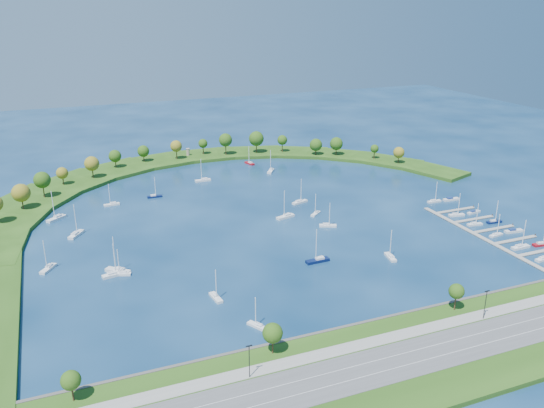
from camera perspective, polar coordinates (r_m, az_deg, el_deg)
name	(u,v)px	position (r m, az deg, el deg)	size (l,w,h in m)	color
ground	(266,216)	(270.78, -0.59, -1.26)	(700.00, 700.00, 0.00)	#072343
south_shoreline	(420,354)	(174.45, 14.84, -14.56)	(420.00, 43.10, 11.60)	#234512
breakwater	(151,196)	(303.39, -12.17, 0.84)	(286.74, 247.64, 2.00)	#234512
breakwater_trees	(192,156)	(341.87, -8.14, 4.88)	(236.01, 91.57, 14.67)	#382314
harbor_tower	(188,152)	(374.96, -8.54, 5.27)	(2.60, 2.60, 4.74)	gray
dock_system	(496,236)	(266.90, 21.84, -3.02)	(24.28, 82.00, 1.60)	gray
moored_boat_0	(56,218)	(285.36, -21.07, -1.31)	(9.51, 8.53, 14.72)	silver
moored_boat_1	(257,325)	(182.53, -1.51, -12.18)	(5.26, 7.18, 10.48)	silver
moored_boat_2	(48,268)	(234.38, -21.79, -6.04)	(6.79, 8.50, 12.66)	silver
moored_boat_3	(390,256)	(232.15, 11.96, -5.22)	(3.81, 8.48, 12.04)	silver
moored_boat_4	(300,201)	(288.46, 2.84, 0.26)	(9.17, 4.97, 12.98)	silver
moored_boat_5	(318,260)	(224.85, 4.68, -5.67)	(9.83, 3.09, 14.32)	#0A153E
moored_boat_6	(121,273)	(221.43, -15.08, -6.79)	(7.61, 4.40, 10.79)	silver
moored_boat_7	(114,274)	(221.46, -15.79, -6.84)	(9.26, 4.14, 13.16)	silver
moored_boat_8	(328,225)	(259.56, 5.68, -2.12)	(8.14, 5.22, 11.64)	silver
moored_boat_9	(76,234)	(262.95, -19.29, -2.88)	(7.79, 9.65, 14.42)	silver
moored_boat_10	(271,170)	(341.59, -0.11, 3.44)	(7.52, 9.15, 13.73)	silver
moored_boat_11	(118,270)	(223.88, -15.38, -6.48)	(9.35, 8.76, 14.73)	silver
moored_boat_12	(286,216)	(268.63, 1.39, -1.23)	(9.88, 5.04, 13.98)	silver
moored_boat_13	(154,196)	(303.09, -11.86, 0.82)	(7.79, 2.38, 11.36)	#0A153E
moored_boat_14	(112,204)	(296.29, -15.98, 0.02)	(8.02, 2.81, 11.57)	silver
moored_boat_15	(250,163)	(358.46, -2.28, 4.21)	(4.57, 8.31, 11.77)	maroon
moored_boat_16	(316,213)	(273.49, 4.47, -0.91)	(7.03, 6.26, 10.85)	silver
moored_boat_17	(203,180)	(325.92, -7.03, 2.47)	(9.13, 2.69, 13.36)	silver
moored_boat_18	(216,297)	(199.01, -5.74, -9.34)	(3.13, 8.07, 11.56)	silver
docked_boat_0	(544,258)	(250.64, 25.91, -4.97)	(8.21, 3.00, 11.81)	silver
docked_boat_2	(521,246)	(258.07, 23.95, -3.96)	(8.71, 2.69, 12.70)	silver
docked_boat_3	(542,244)	(264.73, 25.73, -3.65)	(8.27, 3.27, 11.83)	maroon
docked_boat_4	(496,234)	(267.15, 21.83, -2.87)	(7.27, 3.04, 10.36)	silver
docked_boat_5	(514,231)	(274.59, 23.35, -2.53)	(8.86, 3.28, 1.77)	silver
docked_boat_6	(475,224)	(276.31, 19.92, -1.88)	(7.53, 2.98, 10.77)	silver
docked_boat_7	(494,221)	(282.49, 21.65, -1.63)	(7.65, 2.63, 11.06)	#0A153E
docked_boat_8	(456,214)	(285.19, 18.25, -1.00)	(8.14, 3.54, 11.58)	silver
docked_boat_9	(474,212)	(291.92, 19.82, -0.78)	(7.73, 3.33, 1.53)	silver
docked_boat_10	(434,201)	(301.29, 16.17, 0.33)	(7.55, 2.12, 11.10)	silver
docked_boat_11	(451,199)	(306.82, 17.73, 0.47)	(8.90, 2.93, 1.79)	silver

